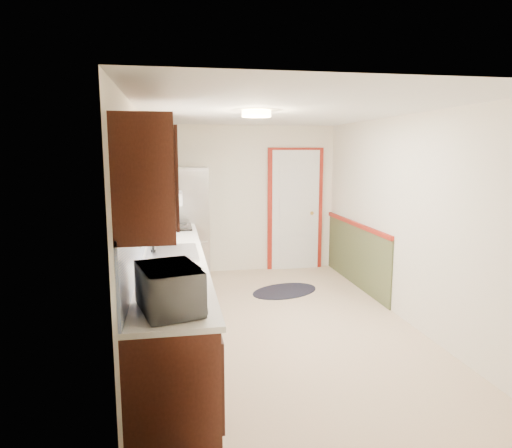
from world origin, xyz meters
name	(u,v)px	position (x,y,z in m)	size (l,w,h in m)	color
room_shell	(280,222)	(0.00, 0.00, 1.20)	(3.20, 5.20, 2.52)	beige
kitchen_run	(168,267)	(-1.24, -0.29, 0.81)	(0.63, 4.00, 2.20)	black
back_wall_trim	(308,219)	(0.99, 2.21, 0.89)	(1.12, 2.30, 2.08)	maroon
ceiling_fixture	(256,114)	(-0.30, -0.20, 2.36)	(0.30, 0.30, 0.06)	#FFD88C
microwave	(170,284)	(-1.20, -1.95, 1.12)	(0.54, 0.30, 0.37)	white
refrigerator	(184,225)	(-1.02, 2.05, 0.87)	(0.74, 0.74, 1.74)	#B7B7BC
rug	(285,291)	(0.37, 1.21, 0.01)	(1.02, 0.65, 0.01)	black
cooktop	(172,227)	(-1.19, 1.40, 0.95)	(0.53, 0.64, 0.02)	black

